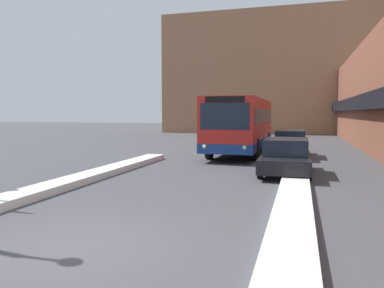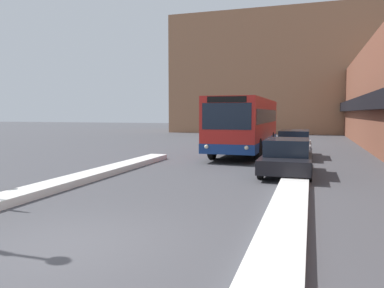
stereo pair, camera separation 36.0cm
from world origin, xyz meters
TOP-DOWN VIEW (x-y plane):
  - ground_plane at (0.00, 0.00)m, footprint 160.00×160.00m
  - building_backdrop_far at (0.00, 42.24)m, footprint 26.00×8.00m
  - snow_bank_left at (-3.60, 5.64)m, footprint 0.90×14.05m
  - snow_bank_right at (3.60, 5.64)m, footprint 0.90×14.14m
  - city_bus at (0.35, 16.54)m, footprint 2.67×10.71m
  - parked_car_front at (3.20, 9.41)m, footprint 1.90×4.41m
  - parked_car_middle at (3.20, 15.54)m, footprint 1.80×4.64m

SIDE VIEW (x-z plane):
  - ground_plane at x=0.00m, z-range 0.00..0.00m
  - snow_bank_right at x=3.60m, z-range 0.00..0.22m
  - snow_bank_left at x=-3.60m, z-range 0.00..0.24m
  - parked_car_front at x=3.20m, z-range 0.01..1.40m
  - parked_car_middle at x=3.20m, z-range 0.01..1.47m
  - city_bus at x=0.35m, z-range 0.16..3.37m
  - building_backdrop_far at x=0.00m, z-range 0.00..14.44m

